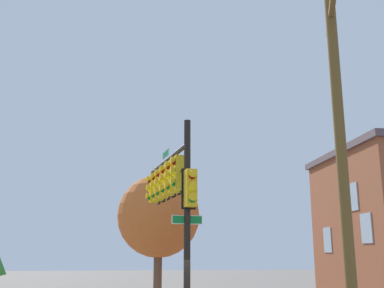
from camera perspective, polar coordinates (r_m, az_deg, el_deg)
signal_pole_assembly at (r=15.82m, az=-2.67°, el=-5.57°), size 5.91×1.66×6.72m
utility_pole at (r=10.52m, az=18.18°, el=-2.62°), size 1.74×0.71×8.73m
tree_mid at (r=23.86m, az=-4.18°, el=-8.94°), size 4.22×4.22×6.65m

